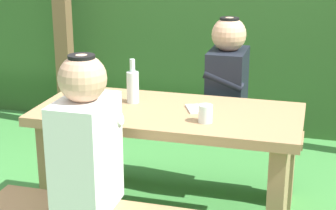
% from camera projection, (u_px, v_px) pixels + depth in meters
% --- Properties ---
extents(hedge_backdrop, '(6.40, 0.69, 1.89)m').
position_uv_depth(hedge_backdrop, '(233.00, 16.00, 4.78)').
color(hedge_backdrop, '#2F5725').
rests_on(hedge_backdrop, ground_plane).
extents(picnic_table, '(1.40, 0.64, 0.75)m').
position_uv_depth(picnic_table, '(168.00, 152.00, 2.96)').
color(picnic_table, '#9E7A51').
rests_on(picnic_table, ground_plane).
extents(bench_far, '(1.40, 0.24, 0.45)m').
position_uv_depth(bench_far, '(192.00, 146.00, 3.56)').
color(bench_far, '#9E7A51').
rests_on(bench_far, ground_plane).
extents(person_white_shirt, '(0.25, 0.35, 0.72)m').
position_uv_depth(person_white_shirt, '(86.00, 141.00, 2.40)').
color(person_white_shirt, white).
rests_on(person_white_shirt, bench_near).
extents(person_black_coat, '(0.25, 0.35, 0.72)m').
position_uv_depth(person_black_coat, '(227.00, 80.00, 3.36)').
color(person_black_coat, black).
rests_on(person_black_coat, bench_far).
extents(drinking_glass, '(0.07, 0.07, 0.09)m').
position_uv_depth(drinking_glass, '(205.00, 114.00, 2.69)').
color(drinking_glass, silver).
rests_on(drinking_glass, picnic_table).
extents(bottle_left, '(0.07, 0.07, 0.24)m').
position_uv_depth(bottle_left, '(133.00, 86.00, 2.98)').
color(bottle_left, silver).
rests_on(bottle_left, picnic_table).
extents(cell_phone, '(0.12, 0.16, 0.01)m').
position_uv_depth(cell_phone, '(194.00, 109.00, 2.89)').
color(cell_phone, silver).
rests_on(cell_phone, picnic_table).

